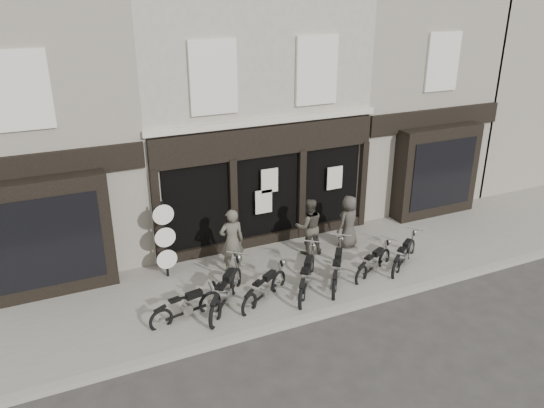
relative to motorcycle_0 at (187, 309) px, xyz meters
name	(u,v)px	position (x,y,z in m)	size (l,w,h in m)	color
ground_plane	(312,289)	(3.52, 0.03, -0.37)	(90.00, 90.00, 0.00)	#2D2B28
pavement	(297,272)	(3.52, 0.93, -0.31)	(30.00, 4.20, 0.12)	slate
kerb	(336,310)	(3.52, -1.22, -0.30)	(30.00, 0.25, 0.13)	gray
central_building	(231,102)	(3.52, 5.98, 3.71)	(7.30, 6.22, 8.34)	#AFA596
neighbour_left	(28,121)	(-2.83, 5.93, 3.67)	(5.60, 6.73, 8.34)	gray
neighbour_right	(386,89)	(9.87, 5.93, 3.67)	(5.60, 6.73, 8.34)	gray
filler_right	(535,74)	(18.02, 6.03, 3.73)	(11.00, 6.00, 8.20)	gray
motorcycle_0	(187,309)	(0.00, 0.00, 0.00)	(1.93, 0.65, 0.93)	black
motorcycle_1	(226,294)	(1.07, 0.12, 0.08)	(1.70, 1.97, 1.12)	black
motorcycle_2	(265,290)	(2.07, -0.04, 0.01)	(1.77, 1.28, 0.95)	black
motorcycle_3	(307,278)	(3.31, -0.03, 0.06)	(1.59, 1.94, 1.09)	black
motorcycle_4	(337,270)	(4.28, 0.00, 0.06)	(1.55, 1.95, 1.08)	black
motorcycle_5	(374,265)	(5.45, -0.05, -0.01)	(1.76, 1.05, 0.91)	black
motorcycle_6	(404,257)	(6.51, -0.06, 0.01)	(1.76, 1.35, 0.96)	black
man_left	(232,241)	(1.83, 1.68, 0.71)	(0.70, 0.46, 1.91)	#4B483E
man_centre	(309,226)	(4.35, 1.80, 0.63)	(0.85, 0.66, 1.75)	#3D3A31
man_right	(349,222)	(5.69, 1.69, 0.58)	(0.82, 0.53, 1.67)	#39352F
advert_sign_post	(165,243)	(0.08, 2.17, 0.79)	(0.58, 0.37, 2.38)	black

